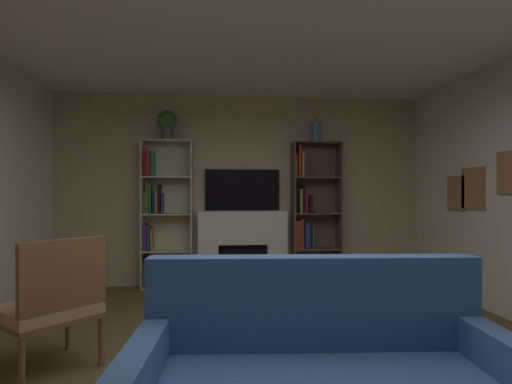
# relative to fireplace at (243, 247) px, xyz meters

# --- Properties ---
(wall_back_accent) EXTENTS (5.37, 0.06, 2.71)m
(wall_back_accent) POSITION_rel_fireplace_xyz_m (0.00, 0.13, 0.81)
(wall_back_accent) COLOR #B6AC8C
(wall_back_accent) RESTS_ON ground_plane
(fireplace) EXTENTS (1.36, 0.49, 1.06)m
(fireplace) POSITION_rel_fireplace_xyz_m (0.00, 0.00, 0.00)
(fireplace) COLOR white
(fireplace) RESTS_ON ground_plane
(tv) EXTENTS (1.07, 0.06, 0.59)m
(tv) POSITION_rel_fireplace_xyz_m (0.00, 0.07, 0.81)
(tv) COLOR black
(tv) RESTS_ON fireplace
(bookshelf_left) EXTENTS (0.69, 0.29, 2.04)m
(bookshelf_left) POSITION_rel_fireplace_xyz_m (-1.14, -0.00, 0.45)
(bookshelf_left) COLOR beige
(bookshelf_left) RESTS_ON ground_plane
(bookshelf_right) EXTENTS (0.69, 0.31, 2.04)m
(bookshelf_right) POSITION_rel_fireplace_xyz_m (0.96, -0.01, 0.45)
(bookshelf_right) COLOR brown
(bookshelf_right) RESTS_ON ground_plane
(potted_plant) EXTENTS (0.27, 0.27, 0.41)m
(potted_plant) POSITION_rel_fireplace_xyz_m (-1.05, -0.05, 1.73)
(potted_plant) COLOR #51535C
(potted_plant) RESTS_ON bookshelf_left
(vase_with_flowers) EXTENTS (0.13, 0.13, 0.45)m
(vase_with_flowers) POSITION_rel_fireplace_xyz_m (1.05, -0.05, 1.65)
(vase_with_flowers) COLOR teal
(vase_with_flowers) RESTS_ON bookshelf_right
(armchair) EXTENTS (0.83, 0.83, 0.99)m
(armchair) POSITION_rel_fireplace_xyz_m (-1.60, -2.66, -0.04)
(armchair) COLOR brown
(armchair) RESTS_ON ground_plane
(coffee_table) EXTENTS (0.95, 0.49, 0.40)m
(coffee_table) POSITION_rel_fireplace_xyz_m (0.12, -3.07, -0.20)
(coffee_table) COLOR brown
(coffee_table) RESTS_ON ground_plane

